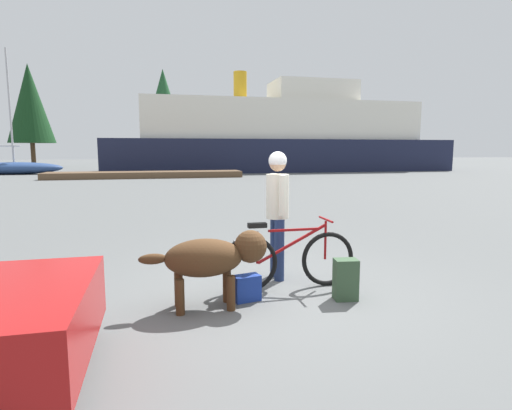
# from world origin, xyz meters

# --- Properties ---
(ground_plane) EXTENTS (160.00, 160.00, 0.00)m
(ground_plane) POSITION_xyz_m (0.00, 0.00, 0.00)
(ground_plane) COLOR #595B5B
(bicycle) EXTENTS (1.81, 0.44, 0.92)m
(bicycle) POSITION_xyz_m (0.24, 0.22, 0.40)
(bicycle) COLOR black
(bicycle) RESTS_ON ground_plane
(person_cyclist) EXTENTS (0.32, 0.53, 1.80)m
(person_cyclist) POSITION_xyz_m (0.22, 0.70, 1.10)
(person_cyclist) COLOR navy
(person_cyclist) RESTS_ON ground_plane
(dog) EXTENTS (1.47, 0.51, 0.89)m
(dog) POSITION_xyz_m (-0.81, -0.21, 0.60)
(dog) COLOR #472D19
(dog) RESTS_ON ground_plane
(backpack) EXTENTS (0.30, 0.24, 0.51)m
(backpack) POSITION_xyz_m (0.80, -0.33, 0.25)
(backpack) COLOR #334C33
(backpack) RESTS_ON ground_plane
(handbag_pannier) EXTENTS (0.35, 0.24, 0.32)m
(handbag_pannier) POSITION_xyz_m (-0.38, -0.08, 0.16)
(handbag_pannier) COLOR navy
(handbag_pannier) RESTS_ON ground_plane
(dock_pier) EXTENTS (12.41, 2.25, 0.40)m
(dock_pier) POSITION_xyz_m (-2.10, 23.41, 0.20)
(dock_pier) COLOR brown
(dock_pier) RESTS_ON ground_plane
(ferry_boat) EXTENTS (28.94, 7.58, 8.24)m
(ferry_boat) POSITION_xyz_m (9.19, 30.34, 2.85)
(ferry_boat) COLOR #191E38
(ferry_boat) RESTS_ON ground_plane
(sailboat_moored) EXTENTS (6.71, 1.88, 9.07)m
(sailboat_moored) POSITION_xyz_m (-11.68, 29.52, 0.52)
(sailboat_moored) COLOR navy
(sailboat_moored) RESTS_ON ground_plane
(pine_tree_far_left) EXTENTS (4.35, 4.35, 10.12)m
(pine_tree_far_left) POSITION_xyz_m (-13.30, 40.98, 6.29)
(pine_tree_far_left) COLOR #4C331E
(pine_tree_far_left) RESTS_ON ground_plane
(pine_tree_center) EXTENTS (4.21, 4.21, 10.54)m
(pine_tree_center) POSITION_xyz_m (-0.46, 43.20, 6.95)
(pine_tree_center) COLOR #4C331E
(pine_tree_center) RESTS_ON ground_plane
(pine_tree_far_right) EXTENTS (4.37, 4.37, 9.86)m
(pine_tree_far_right) POSITION_xyz_m (18.70, 43.02, 6.19)
(pine_tree_far_right) COLOR #4C331E
(pine_tree_far_right) RESTS_ON ground_plane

